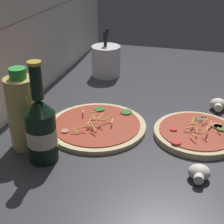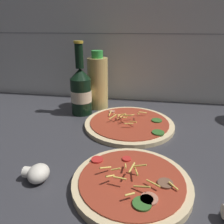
{
  "view_description": "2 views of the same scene",
  "coord_description": "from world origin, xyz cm",
  "px_view_note": "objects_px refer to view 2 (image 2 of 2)",
  "views": [
    {
      "loc": [
        -90.91,
        -9.81,
        52.71
      ],
      "look_at": [
        -11.76,
        12.05,
        10.77
      ],
      "focal_mm": 55.0,
      "sensor_mm": 36.0,
      "label": 1
    },
    {
      "loc": [
        -2.06,
        -46.71,
        33.45
      ],
      "look_at": [
        -12.27,
        12.65,
        9.16
      ],
      "focal_mm": 35.0,
      "sensor_mm": 36.0,
      "label": 2
    }
  ],
  "objects_px": {
    "pizza_near": "(132,183)",
    "oil_bottle": "(98,82)",
    "mushroom_left": "(37,173)",
    "pizza_far": "(129,124)",
    "beer_bottle": "(81,90)"
  },
  "relations": [
    {
      "from": "pizza_near",
      "to": "oil_bottle",
      "type": "height_order",
      "value": "oil_bottle"
    },
    {
      "from": "oil_bottle",
      "to": "mushroom_left",
      "type": "relative_size",
      "value": 4.03
    },
    {
      "from": "pizza_far",
      "to": "oil_bottle",
      "type": "bearing_deg",
      "value": 132.07
    },
    {
      "from": "pizza_near",
      "to": "mushroom_left",
      "type": "relative_size",
      "value": 4.44
    },
    {
      "from": "pizza_near",
      "to": "beer_bottle",
      "type": "xyz_separation_m",
      "value": [
        -0.22,
        0.37,
        0.08
      ]
    },
    {
      "from": "pizza_near",
      "to": "mushroom_left",
      "type": "bearing_deg",
      "value": -175.91
    },
    {
      "from": "oil_bottle",
      "to": "mushroom_left",
      "type": "bearing_deg",
      "value": -93.31
    },
    {
      "from": "oil_bottle",
      "to": "pizza_near",
      "type": "bearing_deg",
      "value": -68.72
    },
    {
      "from": "beer_bottle",
      "to": "mushroom_left",
      "type": "height_order",
      "value": "beer_bottle"
    },
    {
      "from": "beer_bottle",
      "to": "oil_bottle",
      "type": "xyz_separation_m",
      "value": [
        0.05,
        0.07,
        0.01
      ]
    },
    {
      "from": "beer_bottle",
      "to": "mushroom_left",
      "type": "xyz_separation_m",
      "value": [
        0.02,
        -0.38,
        -0.07
      ]
    },
    {
      "from": "mushroom_left",
      "to": "pizza_near",
      "type": "bearing_deg",
      "value": 4.09
    },
    {
      "from": "pizza_far",
      "to": "beer_bottle",
      "type": "xyz_separation_m",
      "value": [
        -0.18,
        0.08,
        0.08
      ]
    },
    {
      "from": "pizza_far",
      "to": "oil_bottle",
      "type": "height_order",
      "value": "oil_bottle"
    },
    {
      "from": "oil_bottle",
      "to": "mushroom_left",
      "type": "distance_m",
      "value": 0.46
    }
  ]
}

